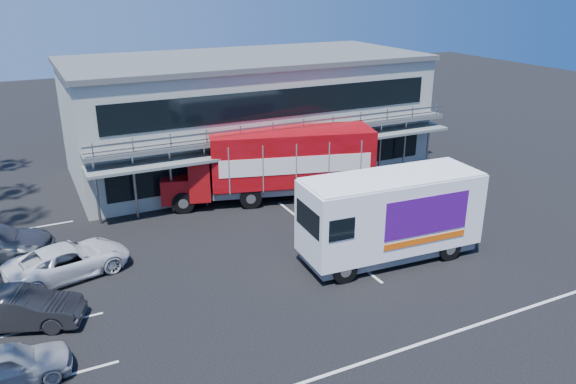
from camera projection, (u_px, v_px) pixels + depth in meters
name	position (u px, v px, depth m)	size (l,w,h in m)	color
ground	(317.00, 272.00, 24.04)	(120.00, 120.00, 0.00)	black
building	(247.00, 113.00, 36.53)	(22.40, 12.00, 7.30)	gray
red_truck	(277.00, 162.00, 31.50)	(12.11, 5.72, 3.98)	#9A0C0F
white_van	(390.00, 215.00, 24.60)	(8.15, 3.22, 3.91)	white
parked_car_a	(5.00, 366.00, 17.17)	(1.55, 3.86, 1.32)	#9C9EA3
parked_car_b	(21.00, 309.00, 20.08)	(1.49, 4.26, 1.40)	black
parked_car_c	(69.00, 260.00, 23.57)	(2.33, 5.04, 1.40)	silver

